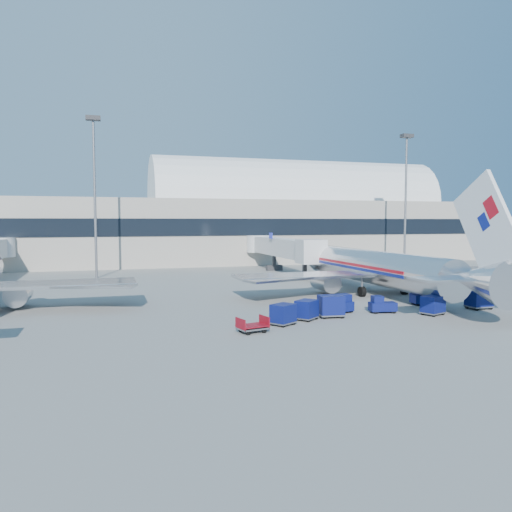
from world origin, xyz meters
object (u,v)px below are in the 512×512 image
object	(u,v)px
mast_west	(94,173)
barrier_far	(504,288)
cart_train_b	(307,309)
cart_solo_far	(479,298)
barrier_near	(455,290)
cart_solo_near	(433,305)
cart_train_a	(331,306)
cart_train_c	(283,314)
jetbridge_near	(279,247)
tug_lead	(382,305)
airliner_main	(379,268)
tug_left	(341,303)
cart_open_red	(253,327)
barrier_mid	(480,289)
tug_right	(424,297)
mast_east	(406,181)

from	to	relation	value
mast_west	barrier_far	xyz separation A→B (m)	(44.60, -28.00, -14.34)
cart_train_b	cart_solo_far	size ratio (longest dim) A/B	1.07
barrier_near	cart_solo_near	xyz separation A→B (m)	(-9.85, -9.51, 0.43)
cart_train_a	cart_train_c	xyz separation A→B (m)	(-4.90, -1.79, -0.11)
barrier_near	barrier_far	bearing A→B (deg)	0.00
barrier_near	cart_solo_far	distance (m)	9.11
barrier_far	mast_west	bearing A→B (deg)	147.88
jetbridge_near	tug_lead	size ratio (longest dim) A/B	11.19
airliner_main	tug_lead	world-z (taller)	airliner_main
tug_left	mast_west	bearing A→B (deg)	21.62
jetbridge_near	cart_solo_far	world-z (taller)	jetbridge_near
cart_solo_near	cart_open_red	world-z (taller)	cart_solo_near
barrier_mid	cart_solo_near	distance (m)	16.24
tug_lead	cart_train_c	xyz separation A→B (m)	(-10.09, -2.44, 0.19)
barrier_far	tug_left	distance (m)	24.03
barrier_far	cart_train_b	distance (m)	28.94
airliner_main	cart_train_b	world-z (taller)	airliner_main
airliner_main	barrier_near	bearing A→B (deg)	-17.39
tug_lead	tug_left	world-z (taller)	tug_left
mast_west	tug_right	size ratio (longest dim) A/B	8.36
barrier_mid	cart_train_c	distance (m)	28.62
cart_solo_near	cart_solo_far	size ratio (longest dim) A/B	1.04
barrier_near	tug_lead	bearing A→B (deg)	-151.58
tug_lead	cart_train_a	distance (m)	5.24
airliner_main	mast_east	xyz separation A→B (m)	(20.00, 25.49, 11.87)
tug_right	cart_train_a	distance (m)	11.77
cart_train_c	cart_open_red	distance (m)	3.53
mast_east	barrier_far	xyz separation A→B (m)	(-5.40, -28.00, -14.34)
cart_train_c	cart_train_a	bearing A→B (deg)	-12.93
airliner_main	cart_train_c	xyz separation A→B (m)	(-15.61, -12.25, -2.05)
barrier_mid	cart_solo_far	size ratio (longest dim) A/B	1.38
mast_west	barrier_near	xyz separation A→B (m)	(38.00, -28.00, -14.34)
mast_west	cart_train_b	xyz separation A→B (m)	(16.91, -36.41, -13.92)
mast_east	barrier_mid	xyz separation A→B (m)	(-8.70, -28.00, -14.34)
barrier_mid	cart_solo_far	xyz separation A→B (m)	(-7.24, -8.20, 0.55)
cart_train_c	cart_solo_far	xyz separation A→B (m)	(19.67, 1.55, 0.13)
barrier_far	tug_right	distance (m)	14.78
tug_right	cart_train_c	bearing A→B (deg)	-157.70
mast_east	tug_left	distance (m)	46.52
tug_left	cart_train_a	bearing A→B (deg)	127.12
tug_right	cart_train_c	xyz separation A→B (m)	(-16.23, -4.98, 0.10)
cart_train_c	cart_solo_far	distance (m)	19.74
cart_train_a	cart_solo_far	bearing A→B (deg)	5.12
barrier_far	cart_train_b	size ratio (longest dim) A/B	1.29
jetbridge_near	cart_train_c	bearing A→B (deg)	-108.91
barrier_near	cart_solo_far	bearing A→B (deg)	-115.65
jetbridge_near	cart_solo_far	distance (m)	37.68
tug_left	cart_solo_far	distance (m)	13.02
cart_train_c	mast_west	bearing A→B (deg)	77.92
airliner_main	barrier_mid	distance (m)	11.84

